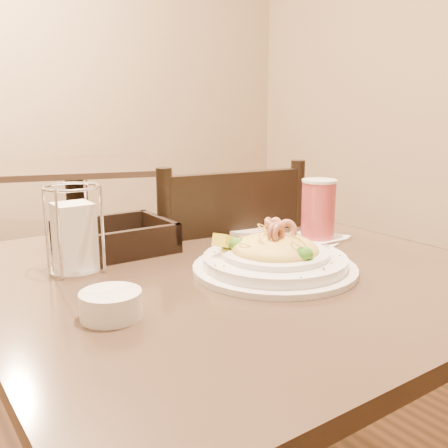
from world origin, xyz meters
TOP-DOWN VIEW (x-y plane):
  - main_table at (0.00, 0.00)m, footprint 0.90×0.90m
  - background_table at (0.37, 1.98)m, footprint 1.13×1.13m
  - dining_chair_near at (0.18, 0.34)m, footprint 0.47×0.47m
  - pasta_bowl at (0.05, -0.07)m, footprint 0.34×0.30m
  - drink_glass at (0.29, 0.05)m, footprint 0.16×0.16m
  - bread_basket at (-0.14, 0.23)m, footprint 0.23×0.19m
  - napkin_caddy at (-0.25, 0.14)m, footprint 0.10×0.10m
  - side_plate at (0.21, 0.22)m, footprint 0.14×0.14m
  - butter_ramekin at (-0.28, -0.10)m, footprint 0.12×0.12m

SIDE VIEW (x-z plane):
  - dining_chair_near at x=0.18m, z-range 0.03..0.96m
  - main_table at x=0.00m, z-range 0.14..0.90m
  - background_table at x=0.37m, z-range 0.14..0.90m
  - side_plate at x=0.21m, z-range 0.76..0.77m
  - butter_ramekin at x=-0.28m, z-range 0.76..0.80m
  - bread_basket at x=-0.14m, z-range 0.75..0.81m
  - pasta_bowl at x=0.05m, z-range 0.74..0.84m
  - drink_glass at x=0.29m, z-range 0.76..0.90m
  - napkin_caddy at x=-0.25m, z-range 0.75..0.91m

